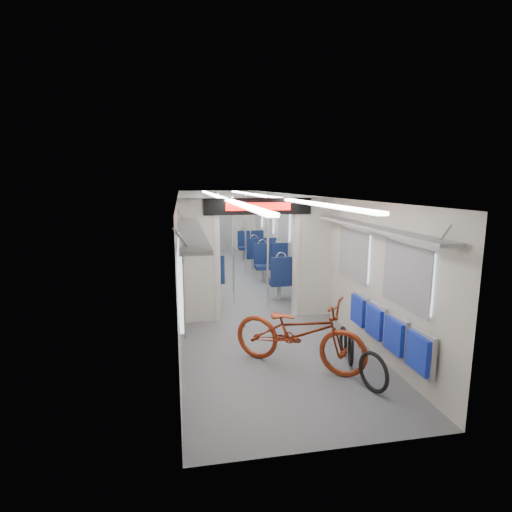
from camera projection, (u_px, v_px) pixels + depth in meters
The scene contains 14 objects.
carriage at pixel (243, 230), 9.18m from camera, with size 12.00×12.02×2.31m.
bicycle at pixel (299, 332), 5.58m from camera, with size 0.68×1.94×1.02m, color maroon.
flip_bench at pixel (386, 328), 5.53m from camera, with size 0.12×2.11×0.52m.
bike_hoop_a at pixel (373, 374), 4.95m from camera, with size 0.52×0.52×0.05m, color black.
bike_hoop_b at pixel (351, 351), 5.70m from camera, with size 0.46×0.46×0.05m, color black.
bike_hoop_c at pixel (343, 342), 6.04m from camera, with size 0.44×0.44×0.05m, color black.
seat_bay_near_left at pixel (202, 267), 9.80m from camera, with size 0.91×2.07×1.10m.
seat_bay_near_right at pixel (280, 268), 9.71m from camera, with size 0.92×2.11×1.11m.
seat_bay_far_left at pixel (197, 247), 13.00m from camera, with size 0.91×2.05×1.09m.
seat_bay_far_right at pixel (256, 248), 12.83m from camera, with size 0.90×2.01×1.08m.
stanchion_near_left at pixel (233, 252), 8.36m from camera, with size 0.04×0.04×2.30m, color silver.
stanchion_near_right at pixel (268, 255), 8.04m from camera, with size 0.05×0.05×2.30m, color silver.
stanchion_far_left at pixel (219, 236), 10.97m from camera, with size 0.05×0.05×2.30m, color silver.
stanchion_far_right at pixel (246, 235), 11.17m from camera, with size 0.05×0.05×2.30m, color silver.
Camera 1 is at (-1.39, -9.30, 2.56)m, focal length 28.00 mm.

